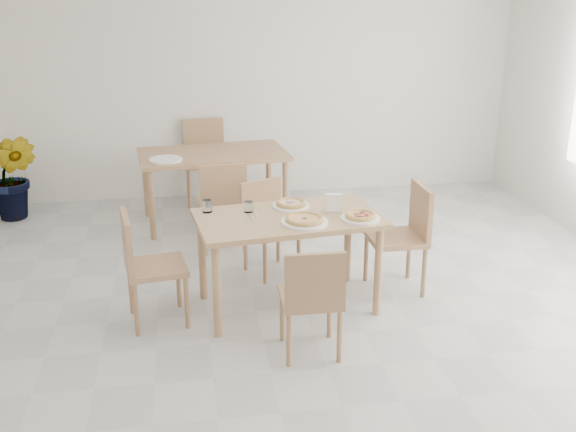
{
  "coord_description": "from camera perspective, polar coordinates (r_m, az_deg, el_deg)",
  "views": [
    {
      "loc": [
        -0.86,
        -4.21,
        2.44
      ],
      "look_at": [
        -0.11,
        0.49,
        0.75
      ],
      "focal_mm": 42.0,
      "sensor_mm": 36.0,
      "label": 1
    }
  ],
  "objects": [
    {
      "name": "main_table",
      "position": [
        5.09,
        0.0,
        -1.0
      ],
      "size": [
        1.45,
        0.94,
        0.75
      ],
      "rotation": [
        0.0,
        0.0,
        0.12
      ],
      "color": "tan",
      "rests_on": "ground"
    },
    {
      "name": "chair_south",
      "position": [
        4.48,
        2.07,
        -6.68
      ],
      "size": [
        0.4,
        0.4,
        0.8
      ],
      "rotation": [
        0.0,
        0.0,
        3.12
      ],
      "color": "tan",
      "rests_on": "ground"
    },
    {
      "name": "chair_north",
      "position": [
        5.83,
        -1.78,
        -0.36
      ],
      "size": [
        0.52,
        0.52,
        0.8
      ],
      "rotation": [
        0.0,
        0.0,
        0.41
      ],
      "color": "tan",
      "rests_on": "ground"
    },
    {
      "name": "chair_west",
      "position": [
        5.01,
        -12.06,
        -3.74
      ],
      "size": [
        0.49,
        0.49,
        0.86
      ],
      "rotation": [
        0.0,
        0.0,
        1.73
      ],
      "color": "tan",
      "rests_on": "ground"
    },
    {
      "name": "chair_east",
      "position": [
        5.53,
        9.97,
        -1.19
      ],
      "size": [
        0.44,
        0.44,
        0.89
      ],
      "rotation": [
        0.0,
        0.0,
        -1.58
      ],
      "color": "tan",
      "rests_on": "ground"
    },
    {
      "name": "plate_margherita",
      "position": [
        4.91,
        1.42,
        -0.52
      ],
      "size": [
        0.35,
        0.35,
        0.02
      ],
      "primitive_type": "cylinder",
      "color": "white",
      "rests_on": "main_table"
    },
    {
      "name": "plate_mushroom",
      "position": [
        5.26,
        0.26,
        0.85
      ],
      "size": [
        0.29,
        0.29,
        0.02
      ],
      "primitive_type": "cylinder",
      "color": "white",
      "rests_on": "main_table"
    },
    {
      "name": "plate_pepperoni",
      "position": [
        5.02,
        6.14,
        -0.19
      ],
      "size": [
        0.29,
        0.29,
        0.02
      ],
      "primitive_type": "cylinder",
      "color": "white",
      "rests_on": "main_table"
    },
    {
      "name": "pizza_margherita",
      "position": [
        4.9,
        1.42,
        -0.27
      ],
      "size": [
        0.34,
        0.34,
        0.03
      ],
      "rotation": [
        0.0,
        0.0,
        -0.26
      ],
      "color": "#E6C16C",
      "rests_on": "plate_margherita"
    },
    {
      "name": "pizza_mushroom",
      "position": [
        5.25,
        0.26,
        1.09
      ],
      "size": [
        0.25,
        0.25,
        0.03
      ],
      "rotation": [
        0.0,
        0.0,
        -0.06
      ],
      "color": "#E6C16C",
      "rests_on": "plate_mushroom"
    },
    {
      "name": "pizza_pepperoni",
      "position": [
        5.01,
        6.15,
        0.06
      ],
      "size": [
        0.3,
        0.3,
        0.03
      ],
      "rotation": [
        0.0,
        0.0,
        0.39
      ],
      "color": "#E6C16C",
      "rests_on": "plate_pepperoni"
    },
    {
      "name": "tumbler_a",
      "position": [
        5.17,
        -6.87,
        0.83
      ],
      "size": [
        0.07,
        0.07,
        0.1
      ],
      "primitive_type": "cylinder",
      "color": "white",
      "rests_on": "main_table"
    },
    {
      "name": "tumbler_b",
      "position": [
        5.14,
        -3.36,
        0.78
      ],
      "size": [
        0.06,
        0.06,
        0.09
      ],
      "primitive_type": "cylinder",
      "color": "white",
      "rests_on": "main_table"
    },
    {
      "name": "napkin_holder",
      "position": [
        5.13,
        3.87,
        1.06
      ],
      "size": [
        0.14,
        0.09,
        0.15
      ],
      "rotation": [
        0.0,
        0.0,
        -0.16
      ],
      "color": "silver",
      "rests_on": "main_table"
    },
    {
      "name": "fork_a",
      "position": [
        5.02,
        -3.13,
        -0.17
      ],
      "size": [
        0.03,
        0.18,
        0.01
      ],
      "primitive_type": "cube",
      "rotation": [
        0.0,
        0.0,
        0.06
      ],
      "color": "silver",
      "rests_on": "main_table"
    },
    {
      "name": "fork_b",
      "position": [
        5.05,
        -2.67,
        -0.03
      ],
      "size": [
        0.02,
        0.19,
        0.01
      ],
      "primitive_type": "cube",
      "rotation": [
        0.0,
        0.0,
        0.02
      ],
      "color": "silver",
      "rests_on": "main_table"
    },
    {
      "name": "second_table",
      "position": [
        7.0,
        -6.36,
        4.71
      ],
      "size": [
        1.58,
        1.01,
        0.75
      ],
      "rotation": [
        0.0,
        0.0,
        0.11
      ],
      "color": "tan",
      "rests_on": "ground"
    },
    {
      "name": "chair_back_s",
      "position": [
        6.27,
        -5.6,
        1.39
      ],
      "size": [
        0.47,
        0.47,
        0.87
      ],
      "rotation": [
        0.0,
        0.0,
        3.23
      ],
      "color": "tan",
      "rests_on": "ground"
    },
    {
      "name": "chair_back_n",
      "position": [
        7.76,
        -7.07,
        5.17
      ],
      "size": [
        0.46,
        0.46,
        0.93
      ],
      "rotation": [
        0.0,
        0.0,
        0.01
      ],
      "color": "tan",
      "rests_on": "ground"
    },
    {
      "name": "plate_empty",
      "position": [
        6.74,
        -10.32,
        4.73
      ],
      "size": [
        0.33,
        0.33,
        0.02
      ],
      "primitive_type": "cylinder",
      "color": "white",
      "rests_on": "second_table"
    },
    {
      "name": "potted_plant",
      "position": [
        7.67,
        -22.22,
        3.08
      ],
      "size": [
        0.58,
        0.5,
        0.93
      ],
      "primitive_type": "imported",
      "rotation": [
        0.0,
        0.0,
        -0.19
      ],
      "color": "#32651E",
      "rests_on": "ground"
    }
  ]
}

